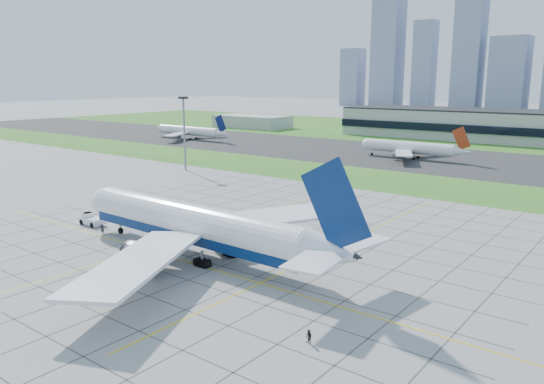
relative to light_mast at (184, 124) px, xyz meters
The scene contains 13 objects.
ground 96.89m from the light_mast, 42.88° to the right, with size 1400.00×1400.00×0.00m, color #969691.
grass_median 76.07m from the light_mast, 19.65° to the left, with size 700.00×35.00×0.04m, color #2B6F1F.
asphalt_taxiway 107.52m from the light_mast, 48.81° to the left, with size 700.00×75.00×0.04m, color #383838.
grass_far 203.13m from the light_mast, 69.78° to the left, with size 700.00×145.00×0.04m, color #2B6F1F.
apron_markings 90.15m from the light_mast, 37.43° to the right, with size 120.00×130.00×0.03m.
service_block 171.09m from the light_mast, 121.83° to the left, with size 50.00×25.00×8.00m, color #B7B7B2.
light_mast is the anchor object (origin of this frame).
airliner 95.54m from the light_mast, 42.04° to the right, with size 65.81×66.70×20.72m.
pushback_tug 74.46m from the light_mast, 59.60° to the right, with size 8.95×3.23×2.49m.
crew_near 81.11m from the light_mast, 55.57° to the right, with size 0.68×0.45×1.87m, color black.
crew_far 131.95m from the light_mast, 36.82° to the right, with size 0.87×0.68×1.78m, color black.
distant_jet_0 100.44m from the light_mast, 135.55° to the left, with size 48.60×42.66×14.08m.
distant_jet_1 91.50m from the light_mast, 55.17° to the left, with size 42.86×42.66×14.08m.
Camera 1 is at (67.34, -62.88, 31.29)m, focal length 35.00 mm.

